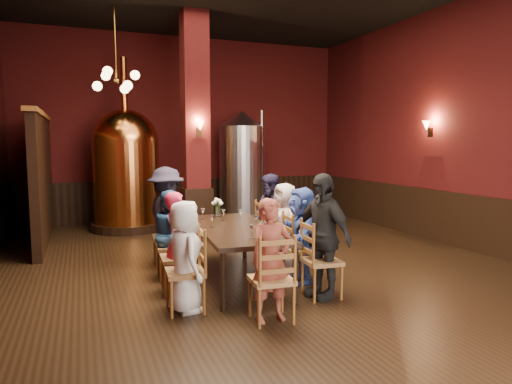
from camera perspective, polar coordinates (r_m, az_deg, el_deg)
name	(u,v)px	position (r m, az deg, el deg)	size (l,w,h in m)	color
room	(259,120)	(6.83, 0.44, 8.96)	(10.00, 10.02, 4.50)	black
wainscot_right	(460,221)	(9.16, 24.19, -3.27)	(0.08, 9.90, 1.00)	black
wainscot_back	(188,199)	(11.66, -8.51, -0.86)	(7.90, 0.08, 1.00)	black
column	(195,126)	(9.41, -7.60, 8.15)	(0.58, 0.58, 4.50)	#430E0E
partition	(42,181)	(9.60, -25.18, 1.30)	(0.22, 3.50, 2.40)	black
pendant_cluster	(116,81)	(9.35, -17.05, 13.18)	(0.90, 0.90, 1.70)	#A57226
sconce_wall	(431,128)	(9.59, 20.98, 7.46)	(0.20, 0.20, 0.36)	black
sconce_column	(199,128)	(9.12, -7.15, 7.91)	(0.20, 0.20, 0.36)	black
dining_table	(236,231)	(6.38, -2.54, -4.95)	(1.18, 2.47, 0.75)	black
chair_0	(185,272)	(5.32, -8.86, -9.82)	(0.46, 0.46, 0.92)	brown
person_0	(185,256)	(5.28, -8.89, -7.97)	(0.62, 0.41, 1.27)	white
chair_1	(178,258)	(5.97, -9.76, -8.08)	(0.46, 0.46, 0.92)	brown
person_1	(177,243)	(5.92, -9.79, -6.27)	(0.48, 0.31, 1.31)	#D0234A
chair_2	(172,246)	(6.60, -10.47, -6.69)	(0.46, 0.46, 0.92)	brown
person_2	(172,234)	(6.57, -10.50, -5.23)	(0.61, 0.30, 1.26)	#285486
chair_3	(167,237)	(7.26, -11.05, -5.54)	(0.46, 0.46, 0.92)	brown
person_3	(167,217)	(7.20, -11.11, -3.07)	(1.00, 0.58, 1.55)	black
chair_4	(322,261)	(5.79, 8.23, -8.48)	(0.46, 0.46, 0.92)	brown
person_4	(322,236)	(5.72, 8.28, -5.41)	(0.91, 0.38, 1.55)	black
chair_5	(301,249)	(6.39, 5.67, -7.06)	(0.46, 0.46, 0.92)	brown
person_5	(301,234)	(6.35, 5.69, -5.30)	(1.22, 0.39, 1.32)	#3A56B0
chair_6	(285,239)	(6.99, 3.60, -5.89)	(0.46, 0.46, 0.92)	brown
person_6	(285,226)	(6.95, 3.61, -4.29)	(0.64, 0.42, 1.32)	beige
chair_7	(271,231)	(7.61, 1.84, -4.88)	(0.46, 0.46, 0.92)	brown
person_7	(271,216)	(7.56, 1.85, -3.05)	(0.69, 0.34, 1.41)	#201C38
chair_8	(271,279)	(5.00, 1.92, -10.83)	(0.46, 0.46, 0.92)	brown
person_8	(271,260)	(4.94, 1.93, -8.53)	(0.49, 0.32, 1.33)	brown
copper_kettle	(126,168)	(10.40, -15.89, 2.88)	(1.71, 1.71, 3.73)	black
steel_vessel	(242,166)	(11.21, -1.76, 3.24)	(1.36, 1.36, 2.68)	#B2B2B7
rose_vase	(218,204)	(7.24, -4.79, -1.55)	(0.18, 0.18, 0.30)	white
wine_glass_0	(266,226)	(6.01, 1.20, -4.22)	(0.07, 0.07, 0.17)	white
wine_glass_1	(241,215)	(6.86, -1.93, -2.91)	(0.07, 0.07, 0.17)	white
wine_glass_2	(252,232)	(5.61, -0.52, -4.97)	(0.07, 0.07, 0.17)	white
wine_glass_3	(203,214)	(7.04, -6.69, -2.72)	(0.07, 0.07, 0.17)	white
wine_glass_4	(261,229)	(5.81, 0.62, -4.59)	(0.07, 0.07, 0.17)	white
wine_glass_5	(256,221)	(6.36, -0.05, -3.64)	(0.07, 0.07, 0.17)	white
wine_glass_6	(212,221)	(6.35, -5.51, -3.69)	(0.07, 0.07, 0.17)	white
wine_glass_7	(224,215)	(6.89, -4.08, -2.88)	(0.07, 0.07, 0.17)	white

